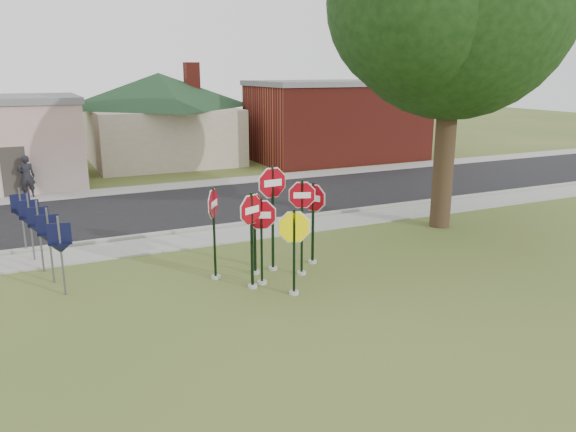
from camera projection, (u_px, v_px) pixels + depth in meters
name	position (u px, v px, depth m)	size (l,w,h in m)	color
ground	(292.00, 296.00, 13.72)	(120.00, 120.00, 0.00)	#435821
sidewalk_near	(220.00, 237.00, 18.52)	(60.00, 1.60, 0.06)	gray
road	(183.00, 208.00, 22.45)	(60.00, 7.00, 0.04)	black
sidewalk_far	(159.00, 188.00, 26.21)	(60.00, 1.60, 0.06)	gray
curb	(210.00, 228.00, 19.38)	(60.00, 0.20, 0.14)	gray
stop_sign_center	(261.00, 230.00, 14.16)	(0.98, 0.43, 2.37)	#A6A59C
stop_sign_yellow	(294.00, 241.00, 13.50)	(1.03, 0.38, 2.26)	#A6A59C
stop_sign_left	(252.00, 227.00, 13.86)	(0.96, 0.48, 2.57)	#A6A59C
stop_sign_right	(302.00, 215.00, 14.78)	(0.93, 0.35, 2.69)	#A6A59C
stop_sign_back_right	(273.00, 201.00, 15.05)	(1.14, 0.24, 3.03)	#A6A59C
stop_sign_back_left	(255.00, 223.00, 14.89)	(0.88, 0.59, 2.36)	#A6A59C
stop_sign_far_right	(313.00, 212.00, 15.69)	(0.52, 0.97, 2.46)	#A6A59C
stop_sign_far_left	(214.00, 221.00, 14.48)	(0.61, 0.88, 2.57)	#A6A59C
route_sign_row	(39.00, 229.00, 15.10)	(1.43, 4.63, 2.00)	#59595E
building_house	(160.00, 100.00, 32.86)	(11.60, 11.60, 6.20)	#C1B39A
building_brick	(337.00, 120.00, 34.26)	(10.20, 6.20, 4.75)	maroon
bg_tree_right	(400.00, 67.00, 44.17)	(5.60, 5.60, 8.40)	black
pedestrian	(27.00, 176.00, 23.92)	(0.66, 0.44, 1.82)	black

